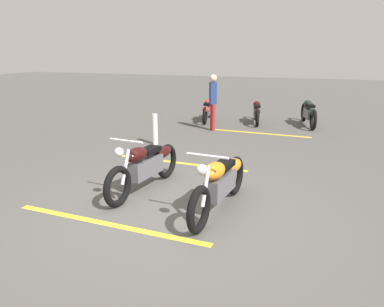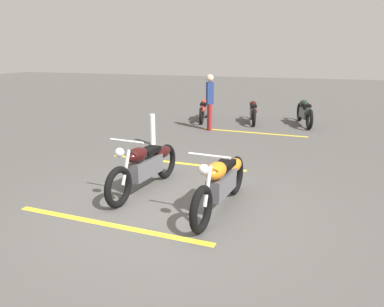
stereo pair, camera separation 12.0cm
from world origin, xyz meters
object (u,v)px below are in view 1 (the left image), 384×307
Objects in this scene: motorcycle_bright_foreground at (221,182)px; motorcycle_row_far_left at (309,112)px; motorcycle_dark_foreground at (146,165)px; motorcycle_row_left at (257,112)px; bystander_near_row at (213,99)px; bollard_post at (155,129)px; motorcycle_row_center at (207,110)px.

motorcycle_row_far_left is at bearing 177.90° from motorcycle_bright_foreground.
motorcycle_dark_foreground is at bearing -100.36° from motorcycle_bright_foreground.
motorcycle_row_left is 2.00m from bystander_near_row.
motorcycle_bright_foreground is 1.18× the size of motorcycle_row_left.
bystander_near_row reaches higher than motorcycle_row_far_left.
bollard_post is at bearing -141.37° from bystander_near_row.
bystander_near_row is (-1.40, -0.62, 0.55)m from motorcycle_row_center.
motorcycle_dark_foreground is at bearing 161.56° from motorcycle_row_left.
bollard_post is at bearing 123.14° from motorcycle_row_far_left.
motorcycle_row_left is (6.95, -0.64, -0.07)m from motorcycle_dark_foreground.
motorcycle_bright_foreground is 1.53m from motorcycle_dark_foreground.
motorcycle_dark_foreground is at bearing -156.93° from bollard_post.
motorcycle_dark_foreground is 1.18× the size of motorcycle_row_left.
motorcycle_dark_foreground is 5.40m from bystander_near_row.
motorcycle_bright_foreground is 1.14× the size of motorcycle_row_center.
motorcycle_bright_foreground is at bearing 158.70° from motorcycle_row_far_left.
motorcycle_bright_foreground is at bearing -141.12° from bollard_post.
motorcycle_dark_foreground is 1.06× the size of motorcycle_row_far_left.
motorcycle_row_far_left is 1.23× the size of bystander_near_row.
motorcycle_row_center is at bearing -3.94° from bollard_post.
motorcycle_dark_foreground is at bearing -115.75° from bystander_near_row.
bollard_post is at bearing -136.78° from motorcycle_bright_foreground.
motorcycle_bright_foreground is 7.55m from motorcycle_row_far_left.
motorcycle_row_left is 4.34m from bollard_post.
motorcycle_dark_foreground reaches higher than bollard_post.
motorcycle_row_left is 2.32× the size of bollard_post.
bystander_near_row reaches higher than motorcycle_bright_foreground.
motorcycle_row_far_left is 2.59× the size of bollard_post.
motorcycle_row_center is 1.63m from bystander_near_row.
motorcycle_row_center is 2.40× the size of bollard_post.
bollard_post is at bearing -151.27° from motorcycle_dark_foreground.
motorcycle_bright_foreground is 1.00× the size of motorcycle_dark_foreground.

